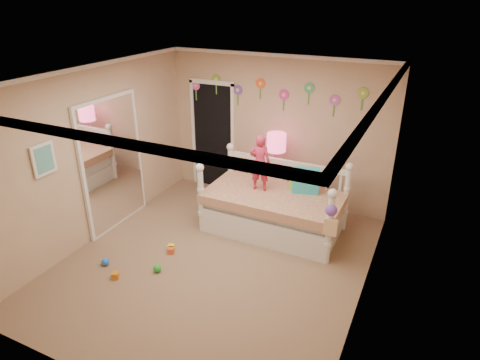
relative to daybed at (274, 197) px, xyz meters
The scene contains 18 objects.
floor 1.37m from the daybed, 109.19° to the right, with size 4.00×4.50×0.01m, color #7F684C.
ceiling 2.37m from the daybed, 109.19° to the right, with size 4.00×4.50×0.01m, color white.
back_wall 1.36m from the daybed, 110.81° to the left, with size 4.00×0.01×2.60m, color tan.
left_wall 2.77m from the daybed, 154.01° to the right, with size 0.01×4.50×2.60m, color tan.
right_wall 2.10m from the daybed, 36.43° to the right, with size 0.01×4.50×2.60m, color tan.
crown_molding 2.34m from the daybed, 109.19° to the right, with size 4.00×4.50×0.06m, color white, non-canonical shape.
daybed is the anchor object (origin of this frame).
pillow_turquoise 0.56m from the daybed, 28.66° to the left, with size 0.41×0.14×0.41m, color #25B1BD.
pillow_lime 0.51m from the daybed, 37.10° to the left, with size 0.38×0.14×0.36m, color #9BD03F.
child 0.58m from the daybed, behind, with size 0.33×0.22×0.90m, color #CB2E50.
nightstand 0.81m from the daybed, 109.78° to the left, with size 0.40×0.30×0.66m, color white.
table_lamp 0.94m from the daybed, 109.78° to the left, with size 0.32×0.32×0.71m.
closet_doorway 2.02m from the daybed, 147.40° to the left, with size 0.90×0.04×2.07m, color black.
flower_decals 1.80m from the daybed, 115.12° to the left, with size 3.40×0.02×0.50m, color #B2668C, non-canonical shape.
mirror_closet 2.57m from the daybed, 159.74° to the right, with size 0.07×1.30×2.10m, color white.
wall_picture 3.30m from the daybed, 138.91° to the right, with size 0.05×0.34×0.42m, color white.
hanging_bag 1.18m from the daybed, 29.07° to the right, with size 0.20×0.16×0.36m, color beige, non-canonical shape.
toy_scatter 2.29m from the daybed, 128.71° to the right, with size 0.80×1.30×0.11m, color #996666, non-canonical shape.
Camera 1 is at (2.45, -4.31, 3.52)m, focal length 31.39 mm.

